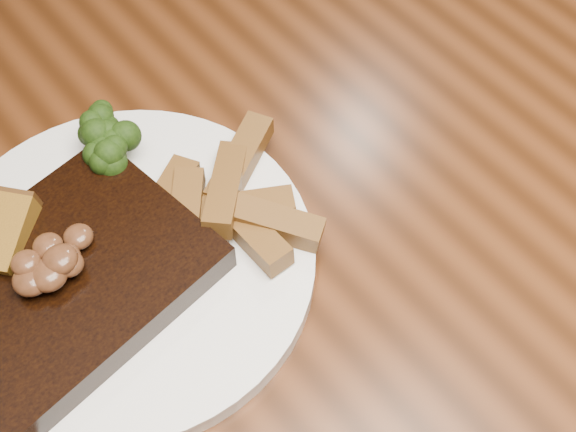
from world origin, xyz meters
The scene contains 7 objects.
dining_table centered at (0.00, 0.00, 0.66)m, with size 1.60×0.90×0.75m.
plate centered at (-0.10, 0.04, 0.76)m, with size 0.27×0.27×0.01m, color white.
steak centered at (-0.14, 0.04, 0.78)m, with size 0.19×0.14×0.03m, color black.
steak_bone centered at (-0.14, -0.03, 0.77)m, with size 0.13×0.01×0.02m, color beige.
mushroom_pile centered at (-0.14, 0.04, 0.80)m, with size 0.07×0.07×0.03m, color #5B311C, non-canonical shape.
potato_wedges centered at (-0.03, 0.03, 0.77)m, with size 0.11×0.11×0.02m, color brown, non-canonical shape.
broccoli_cluster centered at (-0.06, 0.12, 0.78)m, with size 0.06×0.06×0.04m, color #20390D, non-canonical shape.
Camera 1 is at (-0.19, -0.27, 1.25)m, focal length 50.00 mm.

